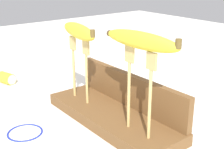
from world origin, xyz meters
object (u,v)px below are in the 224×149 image
at_px(fork_stand_left, 80,64).
at_px(banana_chunk_far, 7,78).
at_px(banana_raised_right, 141,40).
at_px(fork_stand_right, 139,84).
at_px(wire_coil, 25,132).
at_px(banana_raised_left, 79,31).

bearing_deg(fork_stand_left, banana_chunk_far, -164.72).
bearing_deg(banana_raised_right, banana_chunk_far, -170.95).
relative_size(fork_stand_left, fork_stand_right, 0.90).
bearing_deg(wire_coil, fork_stand_right, 41.69).
bearing_deg(banana_chunk_far, fork_stand_left, 15.28).
bearing_deg(fork_stand_right, banana_chunk_far, -170.95).
relative_size(fork_stand_left, banana_raised_left, 0.94).
bearing_deg(fork_stand_left, fork_stand_right, 0.00).
bearing_deg(fork_stand_left, banana_raised_left, 170.77).
bearing_deg(wire_coil, banana_raised_right, 41.70).
height_order(fork_stand_right, banana_raised_left, banana_raised_left).
height_order(fork_stand_left, banana_raised_right, banana_raised_right).
distance_m(fork_stand_right, banana_chunk_far, 0.58).
height_order(fork_stand_left, wire_coil, fork_stand_left).
relative_size(banana_raised_right, wire_coil, 2.33).
distance_m(banana_raised_left, banana_raised_right, 0.23).
height_order(banana_raised_left, banana_raised_right, banana_raised_right).
xyz_separation_m(banana_raised_left, wire_coil, (0.03, -0.18, -0.22)).
distance_m(fork_stand_left, banana_raised_right, 0.26).
relative_size(fork_stand_right, wire_coil, 2.24).
bearing_deg(banana_raised_left, fork_stand_right, -0.00).
distance_m(fork_stand_right, wire_coil, 0.31).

